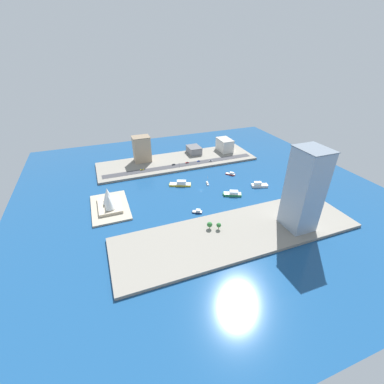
% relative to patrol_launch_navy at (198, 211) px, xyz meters
% --- Properties ---
extents(ground_plane, '(440.00, 440.00, 0.00)m').
position_rel_patrol_launch_navy_xyz_m(ground_plane, '(45.71, -23.06, -1.44)').
color(ground_plane, navy).
extents(quay_west, '(70.00, 240.00, 2.90)m').
position_rel_patrol_launch_navy_xyz_m(quay_west, '(-47.42, -23.06, 0.01)').
color(quay_west, gray).
rests_on(quay_west, ground_plane).
extents(quay_east, '(70.00, 240.00, 2.90)m').
position_rel_patrol_launch_navy_xyz_m(quay_east, '(138.85, -23.06, 0.01)').
color(quay_east, gray).
rests_on(quay_east, ground_plane).
extents(peninsula_point, '(63.25, 39.81, 2.00)m').
position_rel_patrol_launch_navy_xyz_m(peninsula_point, '(43.34, 87.87, -0.44)').
color(peninsula_point, '#A89E89').
rests_on(peninsula_point, ground_plane).
extents(road_strip, '(12.30, 228.00, 0.15)m').
position_rel_patrol_launch_navy_xyz_m(road_strip, '(119.54, -23.06, 1.53)').
color(road_strip, '#38383D').
rests_on(road_strip, quay_east).
extents(patrol_launch_navy, '(9.10, 11.67, 3.95)m').
position_rel_patrol_launch_navy_xyz_m(patrol_launch_navy, '(0.00, 0.00, 0.00)').
color(patrol_launch_navy, '#1E284C').
rests_on(patrol_launch_navy, ground_plane).
extents(ferry_yellow_fast, '(18.51, 28.64, 6.65)m').
position_rel_patrol_launch_navy_xyz_m(ferry_yellow_fast, '(65.62, -2.83, 0.89)').
color(ferry_yellow_fast, yellow).
rests_on(ferry_yellow_fast, ground_plane).
extents(ferry_green_doubledeck, '(16.26, 23.33, 5.88)m').
position_rel_patrol_launch_navy_xyz_m(ferry_green_doubledeck, '(19.13, -53.41, 0.77)').
color(ferry_green_doubledeck, '#2D8C4C').
rests_on(ferry_green_doubledeck, ground_plane).
extents(sailboat_small_white, '(10.86, 4.77, 13.09)m').
position_rel_patrol_launch_navy_xyz_m(sailboat_small_white, '(56.44, -36.80, -0.41)').
color(sailboat_small_white, white).
rests_on(sailboat_small_white, ground_plane).
extents(tugboat_red, '(12.44, 12.22, 4.16)m').
position_rel_patrol_launch_navy_xyz_m(tugboat_red, '(69.83, -78.29, 0.05)').
color(tugboat_red, red).
rests_on(tugboat_red, ground_plane).
extents(ferry_white_commuter, '(13.91, 23.01, 6.56)m').
position_rel_patrol_launch_navy_xyz_m(ferry_white_commuter, '(26.53, -96.07, 0.83)').
color(ferry_white_commuter, silver).
rests_on(ferry_white_commuter, ground_plane).
extents(warehouse_low_gray, '(26.50, 20.02, 11.15)m').
position_rel_patrol_launch_navy_xyz_m(warehouse_low_gray, '(158.36, -57.54, 7.06)').
color(warehouse_low_gray, gray).
rests_on(warehouse_low_gray, quay_east).
extents(apartment_midrise_tan, '(20.42, 25.74, 38.24)m').
position_rel_patrol_launch_navy_xyz_m(apartment_midrise_tan, '(156.41, 27.41, 20.61)').
color(apartment_midrise_tan, tan).
rests_on(apartment_midrise_tan, quay_east).
extents(hotel_broad_white, '(31.05, 20.05, 19.91)m').
position_rel_patrol_launch_navy_xyz_m(hotel_broad_white, '(150.99, -109.51, 11.44)').
color(hotel_broad_white, silver).
rests_on(hotel_broad_white, quay_east).
extents(tower_tall_glass, '(29.55, 25.39, 80.39)m').
position_rel_patrol_launch_navy_xyz_m(tower_tall_glass, '(-59.45, -81.06, 41.69)').
color(tower_tall_glass, '#8C9EB2').
rests_on(tower_tall_glass, quay_west).
extents(hatchback_blue, '(1.86, 4.59, 1.59)m').
position_rel_patrol_launch_navy_xyz_m(hatchback_blue, '(122.89, -51.21, 2.38)').
color(hatchback_blue, black).
rests_on(hatchback_blue, road_strip).
extents(suv_black, '(2.03, 4.93, 1.45)m').
position_rel_patrol_launch_navy_xyz_m(suv_black, '(124.12, -11.78, 2.33)').
color(suv_black, black).
rests_on(suv_black, road_strip).
extents(van_white, '(1.85, 4.84, 1.60)m').
position_rel_patrol_launch_navy_xyz_m(van_white, '(117.31, -69.17, 2.39)').
color(van_white, black).
rests_on(van_white, road_strip).
extents(taxi_yellow_cab, '(1.90, 5.21, 1.65)m').
position_rel_patrol_launch_navy_xyz_m(taxi_yellow_cab, '(123.16, 35.58, 2.42)').
color(taxi_yellow_cab, black).
rests_on(taxi_yellow_cab, road_strip).
extents(pickup_red, '(2.02, 4.96, 1.51)m').
position_rel_patrol_launch_navy_xyz_m(pickup_red, '(123.73, -33.06, 2.36)').
color(pickup_red, black).
rests_on(pickup_red, road_strip).
extents(traffic_light_waterfront, '(0.36, 0.36, 6.50)m').
position_rel_patrol_launch_navy_xyz_m(traffic_light_waterfront, '(112.54, -16.85, 5.80)').
color(traffic_light_waterfront, black).
rests_on(traffic_light_waterfront, quay_east).
extents(opera_landmark, '(37.56, 24.77, 20.72)m').
position_rel_patrol_launch_navy_xyz_m(opera_landmark, '(44.10, 87.87, 8.92)').
color(opera_landmark, '#BCAD93').
rests_on(opera_landmark, peninsula_point).
extents(park_tree_cluster, '(8.92, 12.78, 7.36)m').
position_rel_patrol_launch_navy_xyz_m(park_tree_cluster, '(-35.01, -2.24, 6.18)').
color(park_tree_cluster, brown).
rests_on(park_tree_cluster, quay_west).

